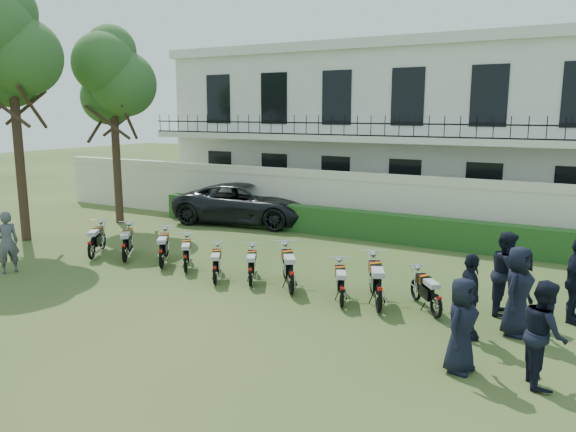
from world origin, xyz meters
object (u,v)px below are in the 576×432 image
Objects in this scene: motorcycle_2 at (161,253)px; motorcycle_4 at (215,270)px; motorcycle_8 at (379,291)px; officer_2 at (470,296)px; motorcycle_3 at (185,259)px; suv at (247,203)px; motorcycle_9 at (436,300)px; officer_4 at (507,273)px; officer_1 at (544,333)px; motorcycle_0 at (91,245)px; officer_0 at (461,325)px; motorcycle_6 at (291,276)px; motorcycle_1 at (124,248)px; officer_5 at (576,281)px; inspector at (7,242)px; motorcycle_5 at (251,271)px; officer_3 at (518,291)px; tree_west_near at (113,77)px; tree_west_mid at (10,47)px; motorcycle_7 at (342,290)px.

motorcycle_4 is at bearing -46.63° from motorcycle_2.
motorcycle_8 is 2.15m from officer_2.
motorcycle_3 is 7.47m from suv.
motorcycle_8 is at bearing 155.85° from motorcycle_9.
officer_1 is at bearing -165.69° from officer_4.
officer_0 is (11.65, -2.03, 0.37)m from motorcycle_0.
motorcycle_6 reaches higher than motorcycle_4.
officer_1 is 0.95× the size of officer_4.
motorcycle_1 is 10.34m from officer_2.
officer_4 is 1.40m from officer_5.
suv is at bearing 85.49° from motorcycle_4.
motorcycle_2 is at bearing 144.18° from inspector.
officer_0 reaches higher than suv.
motorcycle_9 is at bearing -36.47° from motorcycle_3.
motorcycle_5 is 0.87× the size of officer_2.
motorcycle_8 is at bearing -33.54° from motorcycle_0.
motorcycle_1 reaches higher than motorcycle_2.
inspector reaches higher than motorcycle_0.
motorcycle_0 is 0.88× the size of officer_4.
motorcycle_8 is (3.61, -0.19, 0.10)m from motorcycle_5.
inspector is at bearing 157.91° from suv.
officer_0 is (2.27, -2.02, 0.33)m from motorcycle_8.
officer_3 is (7.41, 0.40, 0.51)m from motorcycle_4.
tree_west_near is 4.34× the size of officer_1.
officer_4 reaches higher than motorcycle_9.
motorcycle_3 is 8.81m from officer_3.
inspector is 14.74m from officer_5.
officer_1 reaches higher than motorcycle_4.
officer_0 is at bearing 179.99° from officer_3.
suv is 12.47m from officer_4.
motorcycle_0 reaches higher than motorcycle_2.
inspector reaches higher than suv.
motorcycle_1 is 12.20m from officer_5.
officer_2 is 1.06m from officer_3.
tree_west_mid reaches higher than tree_west_near.
tree_west_mid reaches higher than officer_4.
motorcycle_6 is at bearing 150.06° from motorcycle_8.
officer_1 is (17.18, -2.63, -5.76)m from tree_west_mid.
motorcycle_6 is 0.98× the size of officer_2.
motorcycle_5 is at bearing -39.79° from motorcycle_3.
motorcycle_1 is 1.43m from motorcycle_2.
motorcycle_7 is (2.73, -0.28, 0.01)m from motorcycle_5.
motorcycle_7 is at bearing -34.18° from motorcycle_0.
tree_west_near is 11.88m from motorcycle_5.
motorcycle_8 is at bearing 121.80° from inspector.
officer_3 is at bearing -3.72° from officer_0.
motorcycle_4 is at bearing -43.91° from motorcycle_1.
motorcycle_4 is 0.93× the size of motorcycle_7.
officer_3 reaches higher than motorcycle_6.
officer_3 is at bearing 158.43° from officer_5.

